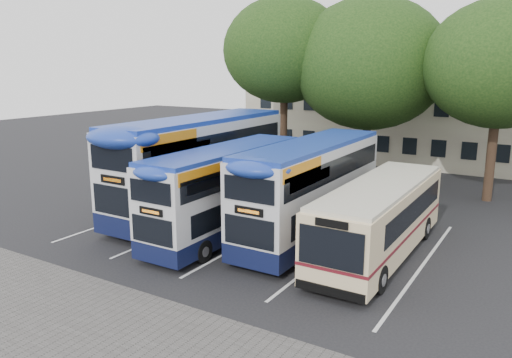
{
  "coord_description": "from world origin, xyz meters",
  "views": [
    {
      "loc": [
        7.03,
        -13.04,
        7.27
      ],
      "look_at": [
        -3.98,
        5.0,
        2.5
      ],
      "focal_mm": 35.0,
      "sensor_mm": 36.0,
      "label": 1
    }
  ],
  "objects_px": {
    "tree_left": "(285,50)",
    "tree_mid": "(370,64)",
    "bus_dd_right": "(312,185)",
    "bus_single": "(381,215)",
    "tree_right": "(501,64)",
    "bus_dd_mid": "(227,188)",
    "bus_dd_left": "(201,161)"
  },
  "relations": [
    {
      "from": "tree_right",
      "to": "bus_dd_right",
      "type": "bearing_deg",
      "value": -118.63
    },
    {
      "from": "bus_single",
      "to": "bus_dd_left",
      "type": "bearing_deg",
      "value": 173.09
    },
    {
      "from": "bus_dd_left",
      "to": "bus_dd_right",
      "type": "height_order",
      "value": "bus_dd_left"
    },
    {
      "from": "bus_dd_mid",
      "to": "bus_dd_right",
      "type": "relative_size",
      "value": 0.93
    },
    {
      "from": "tree_right",
      "to": "bus_dd_right",
      "type": "xyz_separation_m",
      "value": [
        -5.79,
        -10.6,
        -5.11
      ]
    },
    {
      "from": "tree_mid",
      "to": "bus_single",
      "type": "xyz_separation_m",
      "value": [
        4.91,
        -12.26,
        -5.78
      ]
    },
    {
      "from": "tree_mid",
      "to": "bus_dd_left",
      "type": "xyz_separation_m",
      "value": [
        -4.73,
        -11.09,
        -4.77
      ]
    },
    {
      "from": "tree_left",
      "to": "tree_mid",
      "type": "distance_m",
      "value": 5.6
    },
    {
      "from": "bus_single",
      "to": "bus_dd_right",
      "type": "bearing_deg",
      "value": 170.44
    },
    {
      "from": "tree_left",
      "to": "bus_single",
      "type": "bearing_deg",
      "value": -47.21
    },
    {
      "from": "bus_dd_mid",
      "to": "bus_dd_right",
      "type": "height_order",
      "value": "bus_dd_right"
    },
    {
      "from": "tree_right",
      "to": "bus_single",
      "type": "relative_size",
      "value": 1.11
    },
    {
      "from": "tree_left",
      "to": "tree_right",
      "type": "relative_size",
      "value": 1.08
    },
    {
      "from": "bus_dd_left",
      "to": "bus_single",
      "type": "bearing_deg",
      "value": -6.91
    },
    {
      "from": "tree_mid",
      "to": "bus_dd_right",
      "type": "distance_m",
      "value": 12.9
    },
    {
      "from": "tree_left",
      "to": "bus_dd_mid",
      "type": "relative_size",
      "value": 1.25
    },
    {
      "from": "bus_dd_left",
      "to": "tree_right",
      "type": "bearing_deg",
      "value": 39.3
    },
    {
      "from": "bus_dd_right",
      "to": "tree_left",
      "type": "bearing_deg",
      "value": 123.74
    },
    {
      "from": "tree_right",
      "to": "bus_single",
      "type": "distance_m",
      "value": 12.81
    },
    {
      "from": "tree_right",
      "to": "bus_dd_left",
      "type": "bearing_deg",
      "value": -140.7
    },
    {
      "from": "tree_left",
      "to": "tree_right",
      "type": "xyz_separation_m",
      "value": [
        12.87,
        -0.01,
        -0.89
      ]
    },
    {
      "from": "bus_dd_left",
      "to": "bus_single",
      "type": "height_order",
      "value": "bus_dd_left"
    },
    {
      "from": "bus_dd_mid",
      "to": "bus_single",
      "type": "xyz_separation_m",
      "value": [
        6.46,
        1.17,
        -0.5
      ]
    },
    {
      "from": "bus_dd_right",
      "to": "bus_single",
      "type": "relative_size",
      "value": 1.03
    },
    {
      "from": "bus_dd_right",
      "to": "tree_mid",
      "type": "bearing_deg",
      "value": 98.11
    },
    {
      "from": "tree_mid",
      "to": "bus_dd_mid",
      "type": "distance_m",
      "value": 14.52
    },
    {
      "from": "tree_mid",
      "to": "tree_right",
      "type": "distance_m",
      "value": 7.54
    },
    {
      "from": "bus_single",
      "to": "tree_mid",
      "type": "bearing_deg",
      "value": 111.82
    },
    {
      "from": "tree_mid",
      "to": "bus_dd_right",
      "type": "relative_size",
      "value": 1.15
    },
    {
      "from": "tree_mid",
      "to": "bus_dd_right",
      "type": "height_order",
      "value": "tree_mid"
    },
    {
      "from": "tree_right",
      "to": "bus_dd_mid",
      "type": "height_order",
      "value": "tree_right"
    },
    {
      "from": "tree_left",
      "to": "bus_dd_right",
      "type": "xyz_separation_m",
      "value": [
        7.09,
        -10.61,
        -6.0
      ]
    }
  ]
}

